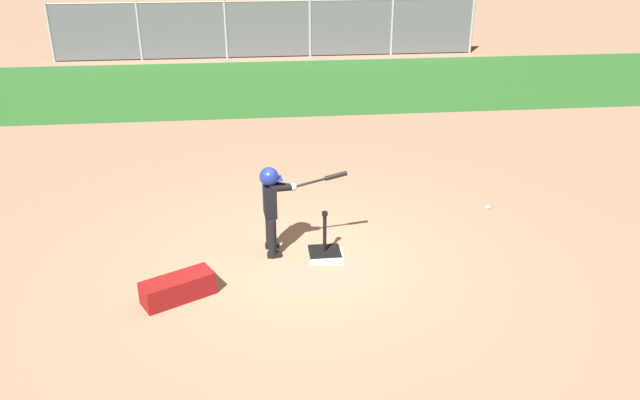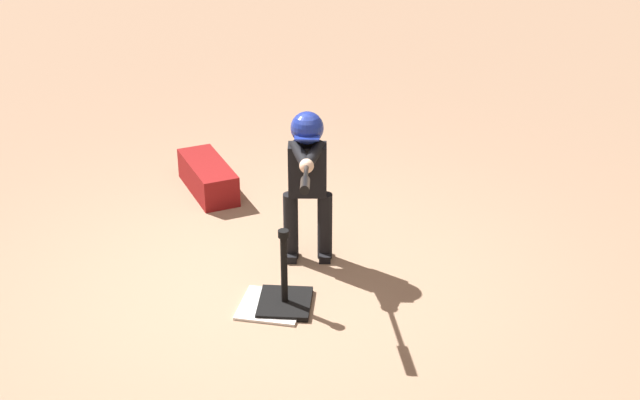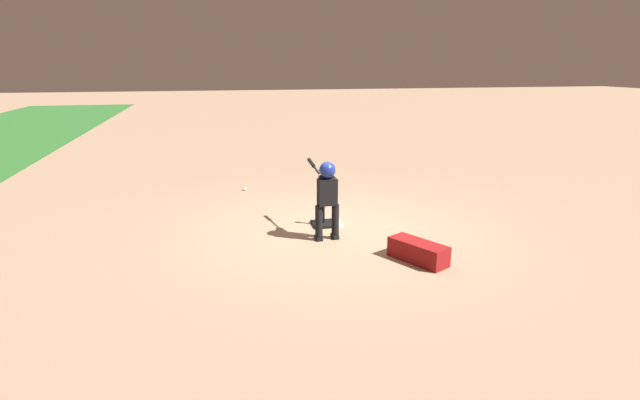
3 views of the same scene
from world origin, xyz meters
TOP-DOWN VIEW (x-y plane):
  - ground_plane at (0.00, 0.00)m, footprint 90.00×90.00m
  - home_plate at (0.25, 0.06)m, footprint 0.49×0.49m
  - batting_tee at (0.23, 0.16)m, footprint 0.41×0.37m
  - batter_child at (-0.44, 0.27)m, footprint 1.14×0.39m
  - equipment_bag at (-1.61, -0.74)m, footprint 0.89×0.68m

SIDE VIEW (x-z plane):
  - ground_plane at x=0.00m, z-range 0.00..0.00m
  - home_plate at x=0.25m, z-range 0.00..0.02m
  - batting_tee at x=0.23m, z-range -0.22..0.39m
  - equipment_bag at x=-1.61m, z-range 0.00..0.28m
  - batter_child at x=-0.44m, z-range 0.17..1.38m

